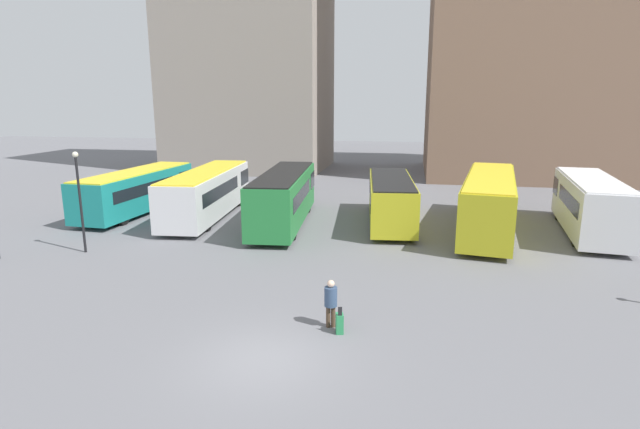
# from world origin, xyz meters

# --- Properties ---
(ground_plane) EXTENTS (160.00, 160.00, 0.00)m
(ground_plane) POSITION_xyz_m (0.00, 0.00, 0.00)
(ground_plane) COLOR slate
(building_block_left) EXTENTS (16.16, 13.05, 33.83)m
(building_block_left) POSITION_xyz_m (-13.44, 40.78, 16.92)
(building_block_left) COLOR gray
(building_block_left) RESTS_ON ground_plane
(bus_0) EXTENTS (3.15, 10.69, 2.80)m
(bus_0) POSITION_xyz_m (-13.93, 17.38, 1.53)
(bus_0) COLOR #19847F
(bus_0) RESTS_ON ground_plane
(bus_1) EXTENTS (3.52, 11.64, 3.00)m
(bus_1) POSITION_xyz_m (-8.83, 17.09, 1.63)
(bus_1) COLOR silver
(bus_1) RESTS_ON ground_plane
(bus_2) EXTENTS (3.45, 11.24, 3.17)m
(bus_2) POSITION_xyz_m (-3.49, 16.05, 1.72)
(bus_2) COLOR #237A38
(bus_2) RESTS_ON ground_plane
(bus_3) EXTENTS (3.37, 9.77, 2.81)m
(bus_3) POSITION_xyz_m (2.85, 17.33, 1.53)
(bus_3) COLOR gold
(bus_3) RESTS_ON ground_plane
(bus_4) EXTENTS (4.56, 12.62, 3.22)m
(bus_4) POSITION_xyz_m (8.47, 16.69, 1.76)
(bus_4) COLOR gold
(bus_4) RESTS_ON ground_plane
(bus_5) EXTENTS (3.80, 10.17, 3.14)m
(bus_5) POSITION_xyz_m (13.95, 17.01, 1.70)
(bus_5) COLOR silver
(bus_5) RESTS_ON ground_plane
(traveler) EXTENTS (0.51, 0.51, 1.64)m
(traveler) POSITION_xyz_m (1.58, 2.47, 0.98)
(traveler) COLOR #4C3828
(traveler) RESTS_ON ground_plane
(suitcase) EXTENTS (0.31, 0.38, 0.95)m
(suitcase) POSITION_xyz_m (1.93, 2.09, 0.33)
(suitcase) COLOR #28844C
(suitcase) RESTS_ON ground_plane
(lamp_post_0) EXTENTS (0.28, 0.28, 4.98)m
(lamp_post_0) POSITION_xyz_m (-11.73, 8.54, 2.98)
(lamp_post_0) COLOR black
(lamp_post_0) RESTS_ON ground_plane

